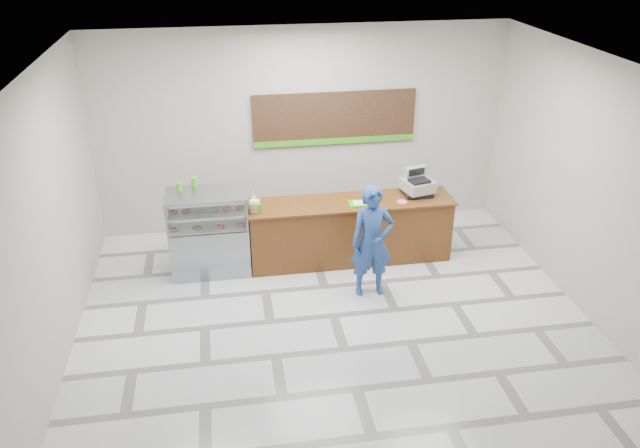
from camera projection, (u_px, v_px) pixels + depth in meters
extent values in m
plane|color=silver|center=(334.00, 316.00, 8.77)|extent=(7.00, 7.00, 0.00)
plane|color=#B2ADA4|center=(302.00, 130.00, 10.63)|extent=(7.00, 0.00, 7.00)
plane|color=silver|center=(336.00, 65.00, 7.20)|extent=(7.00, 7.00, 0.00)
cube|color=#633112|center=(350.00, 231.00, 9.99)|extent=(3.20, 0.70, 1.00)
cube|color=#633112|center=(351.00, 202.00, 9.76)|extent=(3.26, 0.76, 0.03)
cube|color=gray|center=(210.00, 248.00, 9.72)|extent=(1.20, 0.70, 0.80)
cube|color=white|center=(207.00, 210.00, 9.42)|extent=(1.20, 0.70, 0.50)
cube|color=gray|center=(206.00, 194.00, 9.30)|extent=(1.22, 0.72, 0.03)
cube|color=silver|center=(208.00, 224.00, 9.53)|extent=(1.14, 0.64, 0.02)
cube|color=silver|center=(207.00, 209.00, 9.42)|extent=(1.14, 0.64, 0.02)
torus|color=#AD8234|center=(174.00, 227.00, 9.35)|extent=(0.15, 0.15, 0.05)
torus|color=#AD8234|center=(197.00, 225.00, 9.40)|extent=(0.15, 0.15, 0.05)
torus|color=pink|center=(219.00, 224.00, 9.45)|extent=(0.15, 0.15, 0.05)
torus|color=pink|center=(241.00, 222.00, 9.50)|extent=(0.15, 0.15, 0.05)
torus|color=pink|center=(173.00, 208.00, 9.37)|extent=(0.15, 0.15, 0.05)
torus|color=pink|center=(187.00, 207.00, 9.40)|extent=(0.15, 0.15, 0.05)
torus|color=#A2EF8B|center=(200.00, 207.00, 9.43)|extent=(0.15, 0.15, 0.05)
torus|color=#A2EF8B|center=(213.00, 206.00, 9.46)|extent=(0.15, 0.15, 0.05)
torus|color=pink|center=(227.00, 205.00, 9.49)|extent=(0.15, 0.15, 0.05)
torus|color=#AD8234|center=(240.00, 204.00, 9.52)|extent=(0.15, 0.15, 0.05)
cube|color=black|center=(335.00, 118.00, 10.59)|extent=(2.80, 0.05, 0.90)
cube|color=#3BA419|center=(335.00, 141.00, 10.74)|extent=(2.80, 0.02, 0.10)
cube|color=black|center=(417.00, 192.00, 10.00)|extent=(0.44, 0.44, 0.07)
cube|color=gray|center=(417.00, 185.00, 9.94)|extent=(0.54, 0.56, 0.18)
cube|color=black|center=(419.00, 181.00, 9.82)|extent=(0.35, 0.29, 0.04)
cube|color=gray|center=(416.00, 172.00, 9.98)|extent=(0.39, 0.20, 0.18)
cube|color=black|center=(417.00, 172.00, 9.92)|extent=(0.28, 0.09, 0.11)
cube|color=black|center=(379.00, 198.00, 9.81)|extent=(0.13, 0.17, 0.04)
cube|color=#2FCE05|center=(360.00, 203.00, 9.67)|extent=(0.35, 0.26, 0.02)
cube|color=white|center=(361.00, 203.00, 9.67)|extent=(0.25, 0.18, 0.00)
cube|color=white|center=(255.00, 204.00, 9.51)|extent=(0.18, 0.18, 0.12)
cylinder|color=silver|center=(254.00, 200.00, 9.66)|extent=(0.08, 0.08, 0.12)
cube|color=#3BA419|center=(255.00, 208.00, 9.37)|extent=(0.18, 0.13, 0.15)
cylinder|color=pink|center=(402.00, 202.00, 9.74)|extent=(0.17, 0.17, 0.00)
cylinder|color=#3BA419|center=(179.00, 187.00, 9.36)|extent=(0.08, 0.08, 0.12)
cylinder|color=#3BA419|center=(194.00, 182.00, 9.48)|extent=(0.10, 0.10, 0.15)
imported|color=navy|center=(372.00, 242.00, 8.95)|extent=(0.62, 0.41, 1.70)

